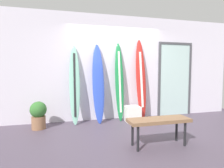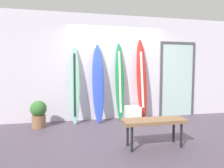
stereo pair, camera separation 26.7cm
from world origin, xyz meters
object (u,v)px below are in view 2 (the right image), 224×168
at_px(display_block_left, 132,114).
at_px(bench, 154,123).
at_px(surfboard_emerald, 120,82).
at_px(surfboard_crimson, 142,80).
at_px(glass_door, 177,78).
at_px(surfboard_cobalt, 98,84).
at_px(surfboard_seafoam, 75,85).
at_px(potted_plant, 39,113).

xyz_separation_m(display_block_left, bench, (-0.12, -1.62, 0.23)).
height_order(surfboard_emerald, surfboard_crimson, surfboard_crimson).
bearing_deg(glass_door, surfboard_emerald, -174.42).
distance_m(surfboard_cobalt, bench, 1.97).
distance_m(surfboard_seafoam, surfboard_emerald, 1.17).
relative_size(surfboard_emerald, surfboard_crimson, 0.95).
bearing_deg(glass_door, display_block_left, -166.59).
relative_size(surfboard_cobalt, potted_plant, 3.19).
bearing_deg(potted_plant, surfboard_cobalt, 7.70).
height_order(glass_door, bench, glass_door).
height_order(surfboard_cobalt, surfboard_emerald, surfboard_emerald).
height_order(surfboard_cobalt, display_block_left, surfboard_cobalt).
xyz_separation_m(potted_plant, bench, (2.17, -1.54, 0.09)).
height_order(surfboard_seafoam, glass_door, glass_door).
height_order(surfboard_cobalt, surfboard_crimson, surfboard_crimson).
relative_size(display_block_left, potted_plant, 0.63).
height_order(surfboard_seafoam, surfboard_emerald, surfboard_emerald).
bearing_deg(surfboard_emerald, surfboard_seafoam, -178.46).
bearing_deg(potted_plant, surfboard_crimson, 5.10).
distance_m(surfboard_cobalt, potted_plant, 1.57).
bearing_deg(surfboard_crimson, bench, -103.38).
relative_size(surfboard_crimson, potted_plant, 3.46).
xyz_separation_m(glass_door, potted_plant, (-3.75, -0.42, -0.77)).
height_order(surfboard_emerald, glass_door, glass_door).
height_order(surfboard_emerald, display_block_left, surfboard_emerald).
distance_m(display_block_left, glass_door, 1.76).
distance_m(surfboard_crimson, display_block_left, 0.94).
distance_m(display_block_left, bench, 1.64).
bearing_deg(display_block_left, surfboard_emerald, 149.70).
xyz_separation_m(surfboard_seafoam, bench, (1.35, -1.76, -0.53)).
bearing_deg(surfboard_seafoam, surfboard_cobalt, -2.81).
xyz_separation_m(glass_door, bench, (-1.58, -1.96, -0.68)).
relative_size(surfboard_seafoam, potted_plant, 3.12).
bearing_deg(glass_door, surfboard_seafoam, -176.02).
bearing_deg(surfboard_emerald, glass_door, 5.58).
distance_m(surfboard_crimson, bench, 1.93).
relative_size(surfboard_seafoam, surfboard_cobalt, 0.98).
relative_size(surfboard_seafoam, surfboard_emerald, 0.95).
relative_size(surfboard_crimson, display_block_left, 5.46).
bearing_deg(surfboard_emerald, potted_plant, -172.80).
distance_m(surfboard_emerald, bench, 1.90).
bearing_deg(surfboard_cobalt, potted_plant, -172.30).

